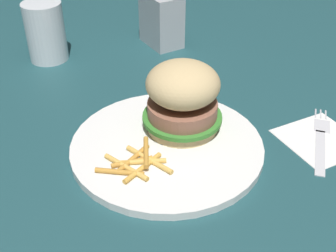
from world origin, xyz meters
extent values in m
plane|color=#1E474C|center=(0.00, 0.00, 0.00)|extent=(1.60, 1.60, 0.00)
cylinder|color=white|center=(0.00, 0.01, 0.01)|extent=(0.28, 0.28, 0.01)
cylinder|color=tan|center=(0.03, 0.04, 0.02)|extent=(0.11, 0.11, 0.02)
cylinder|color=#387F2D|center=(0.03, 0.04, 0.03)|extent=(0.12, 0.12, 0.01)
cylinder|color=#8E5B47|center=(0.03, 0.04, 0.05)|extent=(0.10, 0.10, 0.02)
ellipsoid|color=tan|center=(0.03, 0.04, 0.09)|extent=(0.11, 0.11, 0.06)
cylinder|color=gold|center=(-0.06, -0.03, 0.02)|extent=(0.06, 0.01, 0.01)
cylinder|color=gold|center=(-0.05, -0.04, 0.02)|extent=(0.06, 0.05, 0.01)
cylinder|color=gold|center=(-0.05, -0.02, 0.02)|extent=(0.05, 0.05, 0.01)
cylinder|color=gold|center=(-0.08, -0.04, 0.02)|extent=(0.06, 0.03, 0.01)
cylinder|color=#E5B251|center=(-0.07, -0.04, 0.02)|extent=(0.05, 0.07, 0.01)
cylinder|color=#E5B251|center=(-0.03, -0.03, 0.02)|extent=(0.05, 0.07, 0.01)
cylinder|color=gold|center=(-0.04, -0.02, 0.02)|extent=(0.02, 0.06, 0.01)
cylinder|color=#E5B251|center=(-0.05, -0.03, 0.02)|extent=(0.07, 0.02, 0.01)
cube|color=white|center=(0.23, -0.03, 0.00)|extent=(0.13, 0.13, 0.00)
cube|color=silver|center=(0.21, -0.06, 0.00)|extent=(0.07, 0.10, 0.00)
cube|color=silver|center=(0.25, 0.00, 0.00)|extent=(0.04, 0.04, 0.00)
cylinder|color=silver|center=(0.28, 0.03, 0.00)|extent=(0.02, 0.03, 0.00)
cylinder|color=silver|center=(0.27, 0.03, 0.00)|extent=(0.02, 0.03, 0.00)
cylinder|color=silver|center=(0.26, 0.04, 0.00)|extent=(0.02, 0.03, 0.00)
cylinder|color=silver|center=(-0.15, 0.35, 0.06)|extent=(0.08, 0.08, 0.12)
cylinder|color=black|center=(-0.15, 0.35, 0.05)|extent=(0.07, 0.07, 0.10)
cube|color=#B7BABF|center=(0.08, 0.37, 0.05)|extent=(0.08, 0.10, 0.11)
camera|label=1|loc=(-0.13, -0.49, 0.40)|focal=46.88mm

